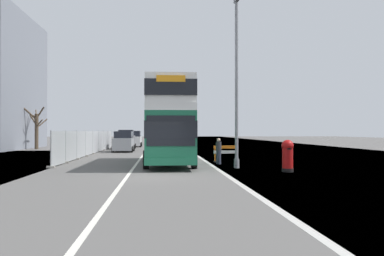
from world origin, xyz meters
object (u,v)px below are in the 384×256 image
Objects in this scene: double_decker_bus at (169,122)px; lamppost_foreground at (237,87)px; red_pillar_postbox at (288,154)px; roadworks_barrier at (226,152)px; car_oncoming_near at (124,142)px; pedestrian_at_kerb at (219,151)px; car_receding_far at (134,139)px; car_receding_mid at (126,140)px.

lamppost_foreground is (3.62, -3.15, 1.81)m from double_decker_bus.
red_pillar_postbox is at bearing -43.03° from double_decker_bus.
roadworks_barrier is (0.09, 4.27, -3.76)m from lamppost_foreground.
double_decker_bus is 2.55× the size of car_oncoming_near.
roadworks_barrier is 1.02× the size of pedestrian_at_kerb.
pedestrian_at_kerb is (6.95, -28.49, -0.17)m from car_receding_far.
car_oncoming_near is at bearing 114.63° from pedestrian_at_kerb.
roadworks_barrier is at bearing 66.22° from pedestrian_at_kerb.
double_decker_bus reaches higher than car_receding_far.
double_decker_bus is 3.55m from pedestrian_at_kerb.
car_receding_far is (0.21, 12.87, 0.02)m from car_oncoming_near.
car_receding_far is at bearing 97.99° from double_decker_bus.
pedestrian_at_kerb is at bearing -71.21° from car_receding_mid.
car_oncoming_near is (-4.15, 15.16, -1.67)m from double_decker_bus.
roadworks_barrier is at bearing 107.51° from red_pillar_postbox.
car_oncoming_near is 17.18m from pedestrian_at_kerb.
car_oncoming_near is (-7.77, 18.31, -3.48)m from lamppost_foreground.
lamppost_foreground is 5.86× the size of red_pillar_postbox.
lamppost_foreground is 5.86× the size of pedestrian_at_kerb.
car_receding_far is at bearing 105.85° from roadworks_barrier.
red_pillar_postbox is 22.80m from car_oncoming_near.
roadworks_barrier is at bearing -60.76° from car_oncoming_near.
double_decker_bus reaches higher than roadworks_barrier.
double_decker_bus is 1.15× the size of lamppost_foreground.
car_oncoming_near reaches higher than red_pillar_postbox.
car_receding_mid is 0.92× the size of car_receding_far.
lamppost_foreground is at bearing -77.31° from pedestrian_at_kerb.
double_decker_bus is at bearing -82.01° from car_receding_far.
double_decker_bus is 21.78m from car_receding_mid.
car_oncoming_near is at bearing 112.99° from lamppost_foreground.
roadworks_barrier is 0.38× the size of car_receding_far.
car_oncoming_near is at bearing -90.95° from car_receding_far.
car_oncoming_near is at bearing 115.75° from red_pillar_postbox.
lamppost_foreground is 2.40× the size of car_receding_mid.
pedestrian_at_kerb is (7.16, -15.61, -0.15)m from car_oncoming_near.
car_receding_mid is 2.44× the size of pedestrian_at_kerb.
pedestrian_at_kerb is (7.39, -21.73, -0.23)m from car_receding_mid.
car_receding_mid is (-8.09, 20.15, 0.36)m from roadworks_barrier.
lamppost_foreground reaches higher than car_receding_far.
car_receding_mid is at bearing 108.79° from pedestrian_at_kerb.
red_pillar_postbox is 6.82m from roadworks_barrier.
car_oncoming_near is 6.12m from car_receding_mid.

